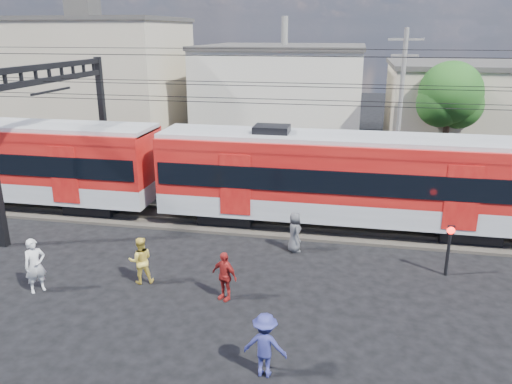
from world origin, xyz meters
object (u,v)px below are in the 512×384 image
commuter_train (350,177)px  pedestrian_c (265,345)px  crossing_signal (449,241)px  pedestrian_a (35,265)px

commuter_train → pedestrian_c: (-1.84, -10.30, -1.54)m
pedestrian_c → crossing_signal: (5.37, 6.57, 0.46)m
pedestrian_c → pedestrian_a: bearing=-14.9°
pedestrian_a → commuter_train: bearing=-12.2°
pedestrian_c → crossing_signal: bearing=-125.7°
pedestrian_c → crossing_signal: crossing_signal is taller
pedestrian_a → pedestrian_c: size_ratio=1.09×
pedestrian_a → pedestrian_c: 8.65m
commuter_train → pedestrian_c: size_ratio=29.25×
pedestrian_c → crossing_signal: 8.50m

